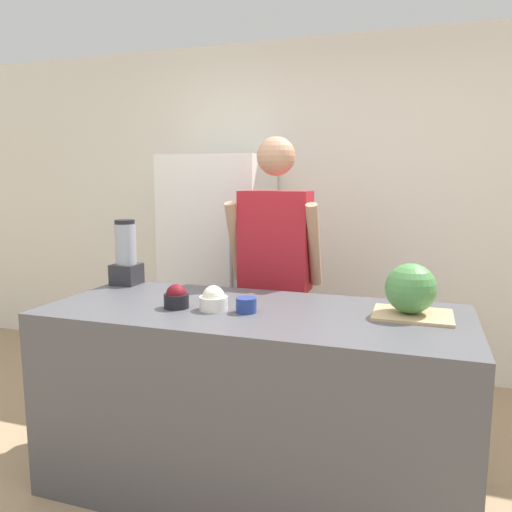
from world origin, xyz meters
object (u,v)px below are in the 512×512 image
object	(u,v)px
refrigerator	(220,266)
watermelon	(411,288)
person	(275,279)
blender	(126,256)
bowl_cream	(213,300)
bowl_small_blue	(246,305)
bowl_cherries	(176,298)

from	to	relation	value
refrigerator	watermelon	bearing A→B (deg)	-41.08
refrigerator	watermelon	world-z (taller)	refrigerator
refrigerator	watermelon	size ratio (longest dim) A/B	7.52
person	blender	bearing A→B (deg)	-153.55
bowl_cream	bowl_small_blue	xyz separation A→B (m)	(0.16, 0.01, -0.01)
person	bowl_cream	distance (m)	0.79
refrigerator	bowl_cream	distance (m)	1.57
bowl_small_blue	watermelon	bearing A→B (deg)	13.75
person	bowl_cream	world-z (taller)	person
watermelon	bowl_cherries	distance (m)	1.09
refrigerator	bowl_cream	world-z (taller)	refrigerator
person	blender	size ratio (longest dim) A/B	4.67
refrigerator	watermelon	distance (m)	1.95
blender	watermelon	bearing A→B (deg)	-7.08
refrigerator	blender	bearing A→B (deg)	-97.63
watermelon	bowl_cream	xyz separation A→B (m)	(-0.88, -0.19, -0.08)
bowl_small_blue	blender	xyz separation A→B (m)	(-0.88, 0.38, 0.14)
watermelon	person	bearing A→B (deg)	143.58
watermelon	bowl_small_blue	bearing A→B (deg)	-166.25
refrigerator	person	world-z (taller)	person
watermelon	bowl_small_blue	world-z (taller)	watermelon
person	bowl_cherries	bearing A→B (deg)	-108.00
refrigerator	bowl_cherries	xyz separation A→B (m)	(0.39, -1.48, 0.11)
bowl_cherries	blender	bearing A→B (deg)	143.05
refrigerator	bowl_cherries	size ratio (longest dim) A/B	14.27
bowl_cherries	bowl_cream	bearing A→B (deg)	5.82
blender	bowl_cream	bearing A→B (deg)	-28.05
refrigerator	person	bearing A→B (deg)	-46.05
refrigerator	bowl_cherries	distance (m)	1.53
refrigerator	bowl_cherries	bearing A→B (deg)	-75.11
refrigerator	bowl_small_blue	xyz separation A→B (m)	(0.74, -1.45, 0.10)
person	bowl_small_blue	world-z (taller)	person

